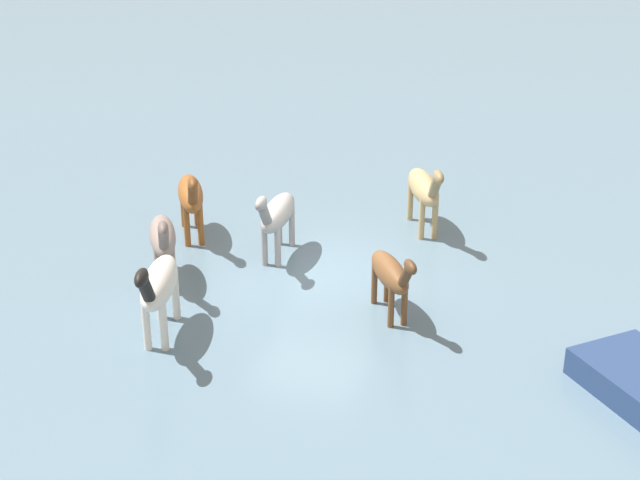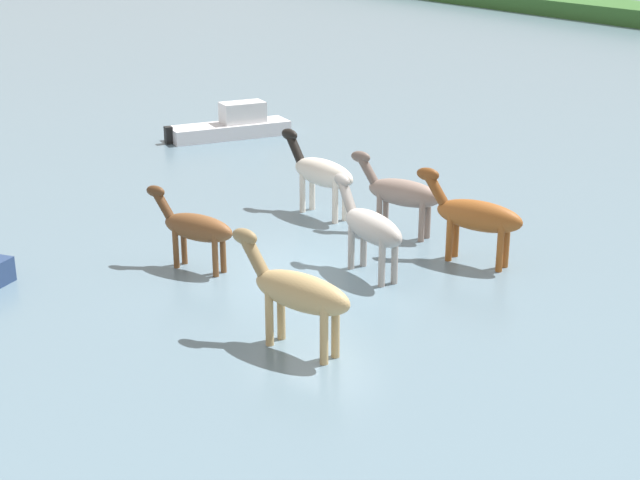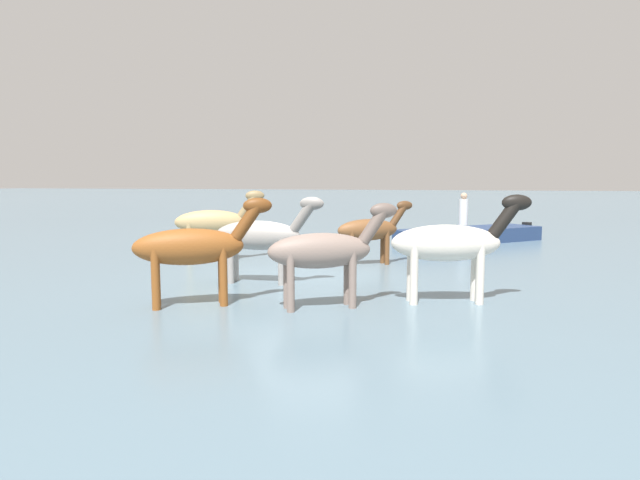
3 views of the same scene
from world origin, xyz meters
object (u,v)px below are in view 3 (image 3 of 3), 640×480
at_px(horse_dun_straggler, 261,236).
at_px(boat_dinghy_port, 470,237).
at_px(horse_lead, 325,251).
at_px(horse_mid_herd, 194,247).
at_px(horse_gray_outer, 214,222).
at_px(person_boatman_standing, 464,210).
at_px(horse_chestnut_trailing, 451,244).
at_px(horse_pinto_flank, 370,230).

distance_m(horse_dun_straggler, boat_dinghy_port, 10.43).
relative_size(horse_lead, horse_dun_straggler, 0.93).
xyz_separation_m(horse_mid_herd, horse_gray_outer, (2.03, -5.26, 0.01)).
xyz_separation_m(horse_gray_outer, person_boatman_standing, (-7.02, -6.36, 0.08)).
bearing_deg(horse_gray_outer, horse_mid_herd, -94.08).
bearing_deg(horse_chestnut_trailing, horse_pinto_flank, 102.75).
relative_size(horse_lead, horse_pinto_flank, 1.13).
bearing_deg(horse_gray_outer, horse_lead, -73.22).
height_order(horse_dun_straggler, horse_chestnut_trailing, horse_chestnut_trailing).
bearing_deg(horse_lead, horse_dun_straggler, 105.80).
distance_m(horse_lead, horse_gray_outer, 6.55).
height_order(horse_pinto_flank, horse_mid_herd, horse_mid_herd).
height_order(horse_mid_herd, horse_chestnut_trailing, horse_chestnut_trailing).
bearing_deg(person_boatman_standing, horse_pinto_flank, 67.41).
distance_m(horse_pinto_flank, horse_gray_outer, 4.47).
xyz_separation_m(horse_lead, horse_dun_straggler, (1.89, -1.95, 0.03)).
height_order(horse_gray_outer, horse_chestnut_trailing, horse_chestnut_trailing).
xyz_separation_m(horse_mid_herd, boat_dinghy_port, (-5.24, -11.56, -0.90)).
height_order(horse_lead, horse_mid_herd, horse_mid_herd).
height_order(horse_lead, horse_pinto_flank, horse_lead).
distance_m(boat_dinghy_port, person_boatman_standing, 1.02).
bearing_deg(horse_gray_outer, horse_dun_straggler, -74.84).
bearing_deg(horse_lead, horse_gray_outer, 103.52).
bearing_deg(horse_lead, boat_dinghy_port, 47.06).
bearing_deg(horse_dun_straggler, boat_dinghy_port, 59.79).
height_order(horse_mid_herd, person_boatman_standing, horse_mid_herd).
height_order(horse_dun_straggler, boat_dinghy_port, horse_dun_straggler).
xyz_separation_m(horse_lead, person_boatman_standing, (-2.65, -11.23, 0.14)).
relative_size(horse_pinto_flank, horse_mid_herd, 0.85).
distance_m(horse_pinto_flank, person_boatman_standing, 6.67).
relative_size(horse_pinto_flank, person_boatman_standing, 1.72).
xyz_separation_m(horse_pinto_flank, horse_mid_herd, (2.43, 5.47, 0.14)).
distance_m(horse_mid_herd, boat_dinghy_port, 12.72).
bearing_deg(horse_chestnut_trailing, horse_dun_straggler, 152.16).
bearing_deg(horse_chestnut_trailing, horse_mid_herd, -177.69).
bearing_deg(person_boatman_standing, horse_mid_herd, 66.75).
xyz_separation_m(horse_chestnut_trailing, boat_dinghy_port, (-0.70, -10.20, -0.93)).
xyz_separation_m(horse_dun_straggler, horse_chestnut_trailing, (-4.09, 0.98, 0.06)).
distance_m(horse_pinto_flank, horse_dun_straggler, 3.71).
distance_m(horse_lead, person_boatman_standing, 11.54).
distance_m(horse_mid_herd, horse_chestnut_trailing, 4.74).
relative_size(horse_dun_straggler, horse_chestnut_trailing, 0.95).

